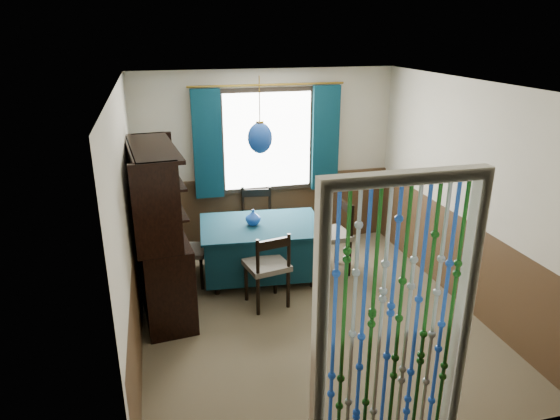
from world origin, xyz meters
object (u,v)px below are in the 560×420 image
object	(u,v)px
chair_right	(333,235)
vase_sideboard	(163,213)
chair_far	(257,220)
dining_table	(262,246)
sideboard	(161,255)
bowl_shelf	(162,206)
pendant_lamp	(260,138)
chair_near	(268,267)
vase_table	(253,218)
chair_left	(189,251)

from	to	relation	value
chair_right	vase_sideboard	distance (m)	2.15
chair_right	chair_far	bearing A→B (deg)	42.65
dining_table	sideboard	bearing A→B (deg)	-155.42
sideboard	bowl_shelf	bearing A→B (deg)	-83.19
pendant_lamp	chair_right	bearing A→B (deg)	-4.25
sideboard	pendant_lamp	distance (m)	1.75
chair_far	chair_right	xyz separation A→B (m)	(0.83, -0.78, 0.02)
sideboard	pendant_lamp	world-z (taller)	pendant_lamp
chair_near	pendant_lamp	distance (m)	1.49
chair_near	pendant_lamp	xyz separation A→B (m)	(0.08, 0.70, 1.32)
vase_table	vase_sideboard	world-z (taller)	vase_sideboard
chair_left	chair_right	world-z (taller)	chair_right
pendant_lamp	vase_table	world-z (taller)	pendant_lamp
dining_table	chair_far	world-z (taller)	chair_far
sideboard	vase_sideboard	xyz separation A→B (m)	(0.06, 0.30, 0.38)
pendant_lamp	vase_table	distance (m)	1.00
chair_far	sideboard	bearing A→B (deg)	50.48
pendant_lamp	dining_table	bearing A→B (deg)	90.00
chair_near	chair_right	xyz separation A→B (m)	(1.00, 0.63, 0.03)
chair_near	chair_far	xyz separation A→B (m)	(0.17, 1.41, 0.01)
bowl_shelf	vase_sideboard	bearing A→B (deg)	90.00
chair_near	chair_left	xyz separation A→B (m)	(-0.82, 0.76, -0.05)
chair_left	sideboard	bearing A→B (deg)	-16.20
chair_right	dining_table	bearing A→B (deg)	81.76
vase_table	sideboard	bearing A→B (deg)	-157.91
chair_left	dining_table	bearing A→B (deg)	103.86
chair_far	sideboard	distance (m)	1.76
chair_near	vase_sideboard	world-z (taller)	vase_sideboard
chair_right	sideboard	distance (m)	2.19
chair_near	vase_table	world-z (taller)	chair_near
chair_left	vase_table	xyz separation A→B (m)	(0.80, -0.03, 0.37)
dining_table	chair_near	xyz separation A→B (m)	(-0.08, -0.70, 0.07)
vase_table	dining_table	bearing A→B (deg)	-16.46
dining_table	vase_table	bearing A→B (deg)	168.75
chair_far	sideboard	size ratio (longest dim) A/B	0.49
chair_far	vase_sideboard	size ratio (longest dim) A/B	5.43
chair_near	pendant_lamp	size ratio (longest dim) A/B	1.03
sideboard	bowl_shelf	xyz separation A→B (m)	(0.06, -0.27, 0.66)
vase_sideboard	chair_right	bearing A→B (deg)	1.90
sideboard	chair_right	bearing A→B (deg)	3.82
vase_sideboard	dining_table	bearing A→B (deg)	6.70
chair_right	bowl_shelf	xyz separation A→B (m)	(-2.09, -0.63, 0.79)
dining_table	pendant_lamp	size ratio (longest dim) A/B	1.78
chair_far	bowl_shelf	distance (m)	2.06
bowl_shelf	vase_sideboard	xyz separation A→B (m)	(0.00, 0.56, -0.28)
chair_near	chair_right	distance (m)	1.18
chair_left	chair_right	size ratio (longest dim) A/B	0.85
vase_table	vase_sideboard	bearing A→B (deg)	-171.25
chair_right	sideboard	size ratio (longest dim) A/B	0.51
bowl_shelf	dining_table	bearing A→B (deg)	30.96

